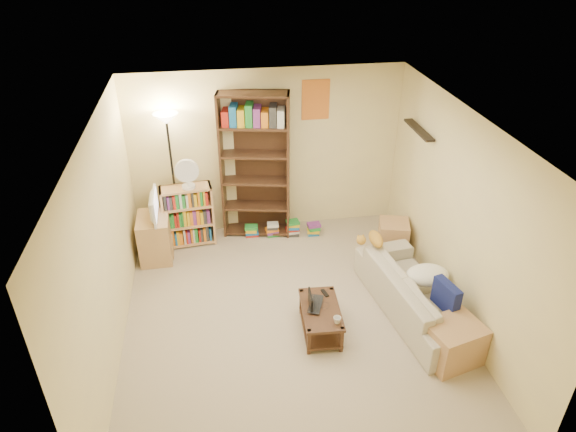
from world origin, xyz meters
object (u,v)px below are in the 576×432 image
at_px(short_bookshelf, 188,216).
at_px(floor_lamp, 169,141).
at_px(mug, 337,320).
at_px(tall_bookshelf, 255,163).
at_px(end_cabinet, 453,342).
at_px(coffee_table, 321,317).
at_px(tv_stand, 155,238).
at_px(television, 150,206).
at_px(laptop, 320,305).
at_px(desk_fan, 187,174).
at_px(side_table, 393,237).
at_px(tabby_cat, 373,239).
at_px(sofa, 417,293).

distance_m(short_bookshelf, floor_lamp, 1.14).
bearing_deg(mug, tall_bookshelf, 103.58).
xyz_separation_m(floor_lamp, end_cabinet, (3.03, -2.99, -1.35)).
relative_size(coffee_table, tv_stand, 1.24).
distance_m(mug, end_cabinet, 1.29).
relative_size(coffee_table, television, 1.26).
height_order(tall_bookshelf, end_cabinet, tall_bookshelf).
bearing_deg(laptop, short_bookshelf, 56.80).
bearing_deg(tall_bookshelf, desk_fan, -157.65).
distance_m(side_table, end_cabinet, 2.17).
xyz_separation_m(mug, side_table, (1.29, 1.78, -0.15)).
bearing_deg(tv_stand, coffee_table, -44.37).
height_order(tv_stand, short_bookshelf, short_bookshelf).
bearing_deg(laptop, tall_bookshelf, 33.63).
height_order(mug, short_bookshelf, short_bookshelf).
distance_m(tv_stand, end_cabinet, 4.21).
bearing_deg(television, tv_stand, -0.00).
xyz_separation_m(laptop, tv_stand, (-2.00, 1.85, -0.04)).
xyz_separation_m(desk_fan, end_cabinet, (2.82, -2.80, -0.94)).
bearing_deg(laptop, coffee_table, -152.03).
distance_m(tabby_cat, tv_stand, 3.07).
height_order(short_bookshelf, desk_fan, desk_fan).
bearing_deg(coffee_table, tabby_cat, 48.36).
xyz_separation_m(tabby_cat, short_bookshelf, (-2.41, 1.30, -0.18)).
height_order(tabby_cat, tv_stand, tabby_cat).
height_order(tabby_cat, side_table, tabby_cat).
bearing_deg(sofa, coffee_table, 89.00).
distance_m(laptop, mug, 0.34).
bearing_deg(tv_stand, side_table, -7.40).
distance_m(short_bookshelf, desk_fan, 0.71).
relative_size(floor_lamp, side_table, 4.20).
height_order(short_bookshelf, floor_lamp, floor_lamp).
height_order(coffee_table, mug, mug).
distance_m(coffee_table, end_cabinet, 1.49).
bearing_deg(side_table, television, 173.73).
xyz_separation_m(short_bookshelf, end_cabinet, (2.87, -2.84, -0.23)).
xyz_separation_m(television, desk_fan, (0.53, 0.25, 0.34)).
relative_size(laptop, floor_lamp, 0.20).
height_order(tall_bookshelf, desk_fan, tall_bookshelf).
height_order(mug, television, television).
xyz_separation_m(coffee_table, laptop, (-0.00, 0.04, 0.15)).
xyz_separation_m(television, side_table, (3.42, -0.38, -0.60)).
bearing_deg(mug, tabby_cat, 56.86).
relative_size(sofa, floor_lamp, 1.04).
distance_m(tabby_cat, television, 3.06).
bearing_deg(tv_stand, tabby_cat, -20.44).
height_order(coffee_table, tall_bookshelf, tall_bookshelf).
xyz_separation_m(tall_bookshelf, desk_fan, (-0.97, -0.19, 0.00)).
distance_m(tabby_cat, laptop, 1.25).
bearing_deg(coffee_table, laptop, 99.86).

